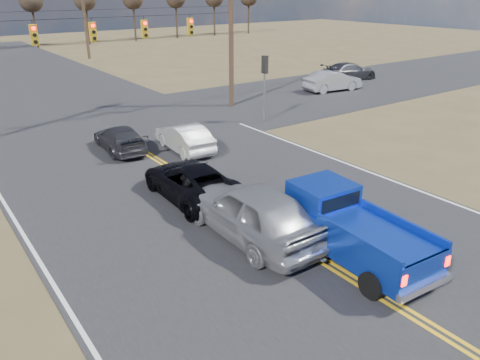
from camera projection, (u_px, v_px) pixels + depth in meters
ground at (334, 268)px, 13.50m from camera, size 160.00×160.00×0.00m
road_main at (170, 168)px, 20.98m from camera, size 14.00×120.00×0.02m
road_cross at (104, 128)px, 26.96m from camera, size 120.00×12.00×0.02m
signal_gantry at (104, 36)px, 25.13m from camera, size 19.60×4.83×10.00m
utility_poles at (100, 35)px, 24.21m from camera, size 19.60×58.32×10.00m
treeline at (45, 16)px, 31.47m from camera, size 87.00×117.80×7.40m
pickup_truck at (348, 228)px, 13.79m from camera, size 2.37×5.33×1.96m
silver_suv at (253, 211)px, 14.82m from camera, size 2.24×5.48×1.86m
black_suv at (192, 181)px, 17.78m from camera, size 2.43×5.00×1.37m
white_car_queue at (184, 137)px, 22.95m from camera, size 1.72×4.21×1.36m
dgrey_car_queue at (120, 139)px, 22.99m from camera, size 2.03×4.33×1.22m
cross_car_east_near at (332, 81)px, 36.14m from camera, size 2.22×4.86×1.55m
cross_car_east_far at (349, 71)px, 40.45m from camera, size 2.68×5.30×1.48m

